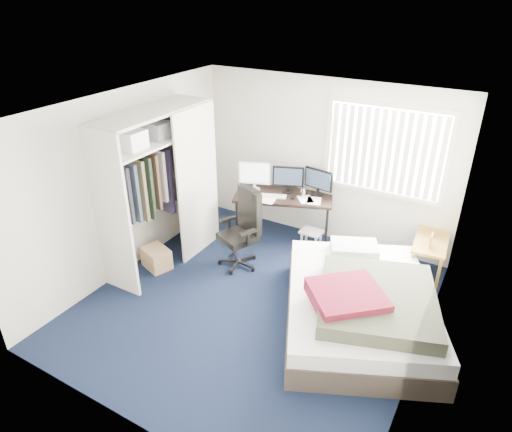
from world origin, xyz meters
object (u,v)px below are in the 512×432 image
(office_chair, at_px, (242,236))
(desk, at_px, (284,192))
(bed, at_px, (360,305))
(nightstand, at_px, (431,244))

(office_chair, bearing_deg, desk, 81.89)
(office_chair, bearing_deg, bed, -13.93)
(office_chair, distance_m, nightstand, 2.59)
(desk, xyz_separation_m, nightstand, (2.24, -0.01, -0.26))
(desk, height_order, bed, desk)
(desk, distance_m, nightstand, 2.26)
(office_chair, height_order, bed, office_chair)
(nightstand, xyz_separation_m, bed, (-0.47, -1.48, -0.21))
(desk, xyz_separation_m, bed, (1.77, -1.49, -0.47))
(desk, relative_size, bed, 0.61)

